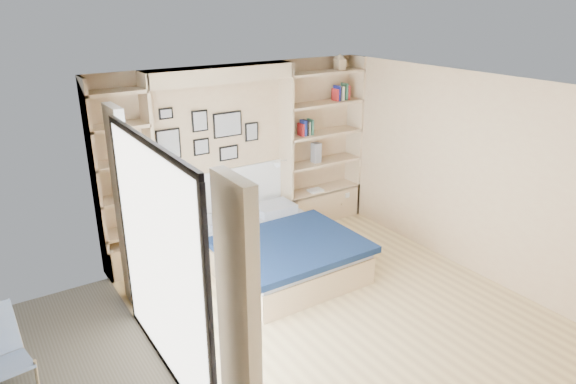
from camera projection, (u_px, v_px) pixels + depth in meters
ground at (334, 306)px, 5.88m from camera, size 4.50×4.50×0.00m
room_shell at (238, 186)px, 6.49m from camera, size 4.50×4.50×4.50m
bed at (276, 248)px, 6.63m from camera, size 1.69×2.16×1.07m
photo_gallery at (208, 134)px, 6.82m from camera, size 1.48×0.02×0.82m
reading_lamps at (227, 173)px, 6.90m from camera, size 1.92×0.12×0.15m
shelf_decor at (307, 117)px, 7.44m from camera, size 3.52×0.23×2.03m
deck_chair at (0, 350)px, 4.63m from camera, size 0.49×0.73×0.69m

